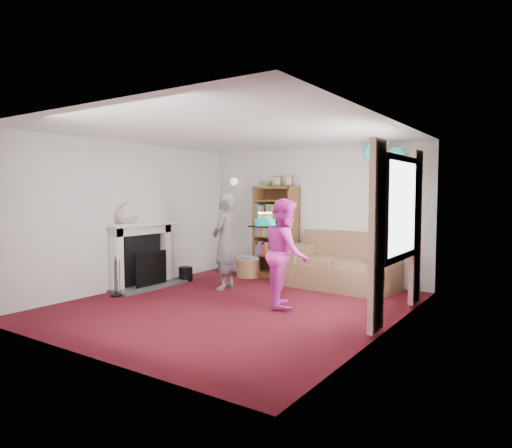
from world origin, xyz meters
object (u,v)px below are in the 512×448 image
Objects in this scene: person_striped at (225,241)px; bookcase at (277,233)px; sofa at (344,267)px; person_magenta at (286,253)px; birthday_cake at (265,222)px.

bookcase is at bearing 159.89° from person_striped.
sofa is 1.15× the size of person_magenta.
birthday_cake is at bearing -63.94° from bookcase.
person_striped is 1.10m from birthday_cake.
person_striped is (-1.64, -1.24, 0.47)m from sofa.
birthday_cake is at bearing 38.22° from person_magenta.
bookcase is 1.97m from birthday_cake.
birthday_cake is (-0.65, -1.52, 0.84)m from sofa.
person_striped is 4.31× the size of birthday_cake.
bookcase is 1.10× the size of sofa.
bookcase is 2.33m from person_magenta.
person_striped is at bearing -138.82° from sofa.
sofa is 1.75m from person_magenta.
sofa is at bearing -38.44° from person_magenta.
birthday_cake is (1.00, -0.29, 0.37)m from person_striped.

